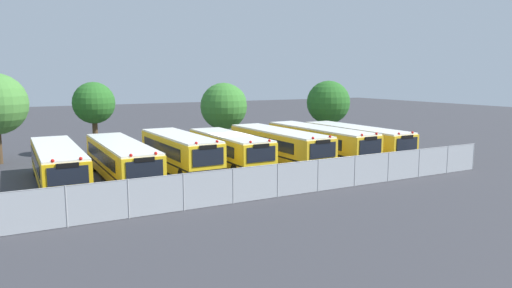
# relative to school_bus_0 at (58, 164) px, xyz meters

# --- Properties ---
(ground_plane) EXTENTS (160.00, 160.00, 0.00)m
(ground_plane) POSITION_rel_school_bus_0_xyz_m (11.35, -0.00, -1.33)
(ground_plane) COLOR #38383D
(school_bus_0) EXTENTS (2.51, 11.04, 2.51)m
(school_bus_0) POSITION_rel_school_bus_0_xyz_m (0.00, 0.00, 0.00)
(school_bus_0) COLOR yellow
(school_bus_0) RESTS_ON ground_plane
(school_bus_1) EXTENTS (2.48, 11.20, 2.52)m
(school_bus_1) POSITION_rel_school_bus_0_xyz_m (3.68, -0.19, 0.01)
(school_bus_1) COLOR yellow
(school_bus_1) RESTS_ON ground_plane
(school_bus_2) EXTENTS (2.70, 9.46, 2.75)m
(school_bus_2) POSITION_rel_school_bus_0_xyz_m (7.60, -0.01, 0.12)
(school_bus_2) COLOR yellow
(school_bus_2) RESTS_ON ground_plane
(school_bus_3) EXTENTS (2.53, 9.51, 2.57)m
(school_bus_3) POSITION_rel_school_bus_0_xyz_m (11.29, 0.05, 0.03)
(school_bus_3) COLOR yellow
(school_bus_3) RESTS_ON ground_plane
(school_bus_4) EXTENTS (2.82, 10.82, 2.67)m
(school_bus_4) POSITION_rel_school_bus_0_xyz_m (15.21, -0.20, 0.08)
(school_bus_4) COLOR yellow
(school_bus_4) RESTS_ON ground_plane
(school_bus_5) EXTENTS (2.70, 11.51, 2.68)m
(school_bus_5) POSITION_rel_school_bus_0_xyz_m (18.96, -0.16, 0.08)
(school_bus_5) COLOR yellow
(school_bus_5) RESTS_ON ground_plane
(school_bus_6) EXTENTS (2.77, 11.11, 2.52)m
(school_bus_6) POSITION_rel_school_bus_0_xyz_m (22.66, -0.09, 0.00)
(school_bus_6) COLOR yellow
(school_bus_6) RESTS_ON ground_plane
(tree_1) EXTENTS (3.42, 3.42, 6.02)m
(tree_1) POSITION_rel_school_bus_0_xyz_m (4.06, 10.60, 2.99)
(tree_1) COLOR #4C3823
(tree_1) RESTS_ON ground_plane
(tree_2) EXTENTS (4.41, 4.41, 5.87)m
(tree_2) POSITION_rel_school_bus_0_xyz_m (15.86, 10.65, 2.43)
(tree_2) COLOR #4C3823
(tree_2) RESTS_ON ground_plane
(tree_3) EXTENTS (4.44, 4.44, 6.02)m
(tree_3) POSITION_rel_school_bus_0_xyz_m (26.75, 9.24, 2.53)
(tree_3) COLOR #4C3823
(tree_3) RESTS_ON ground_plane
(chainlink_fence) EXTENTS (29.35, 0.07, 1.86)m
(chainlink_fence) POSITION_rel_school_bus_0_xyz_m (11.44, -8.51, -0.36)
(chainlink_fence) COLOR #9EA0A3
(chainlink_fence) RESTS_ON ground_plane
(traffic_cone) EXTENTS (0.45, 0.45, 0.59)m
(traffic_cone) POSITION_rel_school_bus_0_xyz_m (22.63, -7.24, -1.03)
(traffic_cone) COLOR #EA5914
(traffic_cone) RESTS_ON ground_plane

